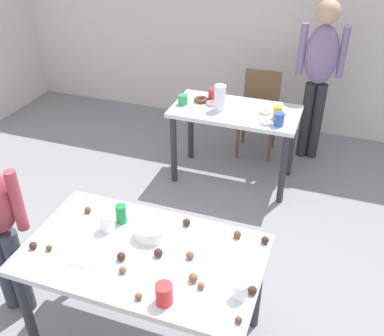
{
  "coord_description": "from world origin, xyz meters",
  "views": [
    {
      "loc": [
        0.79,
        -1.79,
        2.49
      ],
      "look_at": [
        -0.04,
        0.56,
        0.9
      ],
      "focal_mm": 41.47,
      "sensor_mm": 36.0,
      "label": 1
    }
  ],
  "objects": [
    {
      "name": "donut_far_4",
      "position": [
        -0.32,
        1.89,
        0.77
      ],
      "size": [
        0.11,
        0.11,
        0.03
      ],
      "primitive_type": "torus",
      "color": "pink",
      "rests_on": "dining_table_far"
    },
    {
      "name": "cup_near_1",
      "position": [
        -0.37,
        -0.03,
        0.81
      ],
      "size": [
        0.09,
        0.09,
        0.11
      ],
      "primitive_type": "cylinder",
      "color": "white",
      "rests_on": "dining_table_near"
    },
    {
      "name": "cake_ball_13",
      "position": [
        0.18,
        -0.1,
        0.77
      ],
      "size": [
        0.05,
        0.05,
        0.05
      ],
      "primitive_type": "sphere",
      "color": "brown",
      "rests_on": "dining_table_near"
    },
    {
      "name": "cup_far_0",
      "position": [
        -0.57,
        1.81,
        0.8
      ],
      "size": [
        0.09,
        0.09,
        0.09
      ],
      "primitive_type": "cylinder",
      "color": "green",
      "rests_on": "dining_table_far"
    },
    {
      "name": "cake_ball_7",
      "position": [
        0.54,
        0.16,
        0.77
      ],
      "size": [
        0.05,
        0.05,
        0.05
      ],
      "primitive_type": "sphere",
      "color": "#3D2319",
      "rests_on": "dining_table_near"
    },
    {
      "name": "fork_near",
      "position": [
        -0.35,
        -0.35,
        0.75
      ],
      "size": [
        0.17,
        0.02,
        0.01
      ],
      "primitive_type": "cube",
      "color": "silver",
      "rests_on": "dining_table_near"
    },
    {
      "name": "wall_back",
      "position": [
        0.0,
        3.2,
        1.3
      ],
      "size": [
        6.4,
        0.1,
        2.6
      ],
      "primitive_type": "cube",
      "color": "silver",
      "rests_on": "ground_plane"
    },
    {
      "name": "ground_plane",
      "position": [
        0.0,
        0.0,
        0.0
      ],
      "size": [
        6.4,
        6.4,
        0.0
      ],
      "primitive_type": "plane",
      "color": "gray"
    },
    {
      "name": "cake_ball_10",
      "position": [
        -0.56,
        0.07,
        0.77
      ],
      "size": [
        0.04,
        0.04,
        0.04
      ],
      "primitive_type": "sphere",
      "color": "brown",
      "rests_on": "dining_table_near"
    },
    {
      "name": "donut_far_2",
      "position": [
        -0.43,
        1.92,
        0.77
      ],
      "size": [
        0.14,
        0.14,
        0.04
      ],
      "primitive_type": "torus",
      "color": "brown",
      "rests_on": "dining_table_far"
    },
    {
      "name": "cake_ball_2",
      "position": [
        0.38,
        0.16,
        0.77
      ],
      "size": [
        0.05,
        0.05,
        0.05
      ],
      "primitive_type": "sphere",
      "color": "brown",
      "rests_on": "dining_table_near"
    },
    {
      "name": "pitcher_far",
      "position": [
        -0.22,
        1.81,
        0.87
      ],
      "size": [
        0.11,
        0.11,
        0.23
      ],
      "primitive_type": "cylinder",
      "color": "white",
      "rests_on": "dining_table_far"
    },
    {
      "name": "cup_far_3",
      "position": [
        0.35,
        1.67,
        0.81
      ],
      "size": [
        0.09,
        0.09,
        0.11
      ],
      "primitive_type": "cylinder",
      "color": "#3351B2",
      "rests_on": "dining_table_far"
    },
    {
      "name": "soda_can",
      "position": [
        -0.32,
        0.06,
        0.81
      ],
      "size": [
        0.07,
        0.07,
        0.12
      ],
      "primitive_type": "cylinder",
      "color": "#198438",
      "rests_on": "dining_table_near"
    },
    {
      "name": "dining_table_near",
      "position": [
        -0.09,
        -0.14,
        0.66
      ],
      "size": [
        1.35,
        0.78,
        0.75
      ],
      "color": "silver",
      "rests_on": "ground_plane"
    },
    {
      "name": "cake_ball_1",
      "position": [
        0.06,
        0.16,
        0.77
      ],
      "size": [
        0.05,
        0.05,
        0.05
      ],
      "primitive_type": "sphere",
      "color": "#3D2319",
      "rests_on": "dining_table_near"
    },
    {
      "name": "cake_ball_14",
      "position": [
        -0.17,
        -0.23,
        0.77
      ],
      "size": [
        0.05,
        0.05,
        0.05
      ],
      "primitive_type": "sphere",
      "color": "#3D2319",
      "rests_on": "dining_table_near"
    },
    {
      "name": "donut_far_0",
      "position": [
        0.25,
        1.67,
        0.76
      ],
      "size": [
        0.1,
        0.1,
        0.03
      ],
      "primitive_type": "torus",
      "color": "white",
      "rests_on": "dining_table_far"
    },
    {
      "name": "cup_far_2",
      "position": [
        -0.34,
        2.0,
        0.81
      ],
      "size": [
        0.08,
        0.08,
        0.11
      ],
      "primitive_type": "cylinder",
      "color": "red",
      "rests_on": "dining_table_far"
    },
    {
      "name": "cake_ball_11",
      "position": [
        0.56,
        -0.23,
        0.77
      ],
      "size": [
        0.05,
        0.05,
        0.05
      ],
      "primitive_type": "sphere",
      "color": "#3D2319",
      "rests_on": "dining_table_near"
    },
    {
      "name": "cake_ball_5",
      "position": [
        0.54,
        -0.42,
        0.77
      ],
      "size": [
        0.04,
        0.04,
        0.04
      ],
      "primitive_type": "sphere",
      "color": "brown",
      "rests_on": "dining_table_near"
    },
    {
      "name": "person_adult_far",
      "position": [
        0.57,
        2.56,
        0.99
      ],
      "size": [
        0.45,
        0.23,
        1.63
      ],
      "color": "#28282D",
      "rests_on": "ground_plane"
    },
    {
      "name": "cake_ball_12",
      "position": [
        -0.12,
        -0.32,
        0.77
      ],
      "size": [
        0.04,
        0.04,
        0.04
      ],
      "primitive_type": "sphere",
      "color": "brown",
      "rests_on": "dining_table_near"
    },
    {
      "name": "donut_far_3",
      "position": [
        0.33,
        1.91,
        0.77
      ],
      "size": [
        0.12,
        0.12,
        0.04
      ],
      "primitive_type": "torus",
      "color": "white",
      "rests_on": "dining_table_far"
    },
    {
      "name": "chair_far_table",
      "position": [
        0.03,
        2.52,
        0.5
      ],
      "size": [
        0.42,
        0.42,
        0.87
      ],
      "color": "brown",
      "rests_on": "ground_plane"
    },
    {
      "name": "cup_near_2",
      "position": [
        0.16,
        -0.43,
        0.81
      ],
      "size": [
        0.09,
        0.09,
        0.11
      ],
      "primitive_type": "cylinder",
      "color": "red",
      "rests_on": "dining_table_near"
    },
    {
      "name": "cup_near_0",
      "position": [
        0.5,
        -0.27,
        0.8
      ],
      "size": [
        0.08,
        0.08,
        0.1
      ],
      "primitive_type": "cylinder",
      "color": "white",
      "rests_on": "dining_table_near"
    },
    {
      "name": "cake_ball_3",
      "position": [
        0.3,
        -0.28,
        0.77
      ],
      "size": [
        0.04,
        0.04,
        0.04
      ],
      "primitive_type": "sphere",
      "color": "brown",
      "rests_on": "dining_table_near"
    },
    {
      "name": "cake_ball_8",
      "position": [
        0.03,
        -0.45,
        0.77
      ],
      "size": [
        0.04,
        0.04,
        0.04
      ],
      "primitive_type": "sphere",
      "color": "brown",
      "rests_on": "dining_table_near"
    },
    {
      "name": "donut_far_1",
      "position": [
        0.2,
        1.88,
        0.77
      ],
      "size": [
        0.11,
        0.11,
        0.03
      ],
      "primitive_type": "torus",
      "color": "white",
      "rests_on": "dining_table_far"
    },
    {
      "name": "dining_table_far",
      "position": [
        -0.08,
        1.86,
        0.63
      ],
      "size": [
        1.17,
        0.61,
        0.75
      ],
      "color": "silver",
      "rests_on": "ground_plane"
    },
    {
      "name": "cake_ball_6",
      "position": [
        -0.69,
        -0.32,
        0.77
      ],
      "size": [
        0.05,
        0.05,
        0.05
      ],
      "primitive_type": "sphere",
      "color": "#3D2319",
      "rests_on": "dining_table_near"
    },
    {
      "name": "cake_ball_9",
      "position": [
        0.25,
        -0.25,
        0.78
      ],
      "size": [
        0.05,
        0.05,
        0.05
      ],
      "primitive_type": "sphere",
      "color": "brown",
      "rests_on": "dining_table_near"
    },
    {
      "name": "cup_far_1",
      "position": [
        0.31,
        1.81,
        0.81
      ],
      "size": [
        0.08,
        0.08,
        0.11
      ],
      "primitive_type": "cylinder",
      "color": "yellow",
      "rests_on": "dining_table_far"
    },
    {
      "name": "cake_ball_0",
      "position": [
        -0.59,
        -0.3,
        0.77
      ],
      "size": [
        0.04,
        0.04,
        0.04
      ],
      "primitive_type": "sphere",
      "color": "brown",
      "rests_on": "dining_table_near"
    },
    {
      "name": "cake_ball_4",
      "position": [
        0.01,
        -0.14,
        0.78
      ],
      "size": [
        0.05,
        0.05,
        0.05
      ],
      "primitive_type": "sphere",
      "color": "#3D2319",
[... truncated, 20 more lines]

